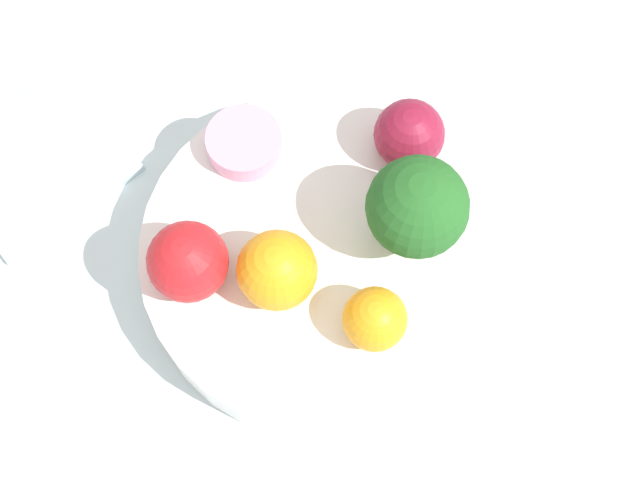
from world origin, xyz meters
TOP-DOWN VIEW (x-y plane):
  - ground_plane at (0.00, 0.00)m, footprint 6.00×6.00m
  - table_surface at (0.00, 0.00)m, footprint 1.20×1.20m
  - bowl at (0.00, 0.00)m, footprint 0.22×0.22m
  - broccoli at (-0.05, 0.02)m, footprint 0.06×0.06m
  - apple_red at (0.08, -0.02)m, footprint 0.05×0.05m
  - apple_green at (-0.08, -0.03)m, footprint 0.04×0.04m
  - orange_front at (0.03, 0.01)m, footprint 0.05×0.05m
  - orange_back at (-0.00, 0.06)m, footprint 0.04×0.04m
  - small_cup at (0.01, -0.08)m, footprint 0.05×0.05m
  - napkin at (0.13, -0.17)m, footprint 0.12×0.12m

SIDE VIEW (x-z plane):
  - ground_plane at x=0.00m, z-range 0.00..0.00m
  - table_surface at x=0.00m, z-range 0.00..0.02m
  - napkin at x=0.13m, z-range 0.02..0.03m
  - bowl at x=0.00m, z-range 0.02..0.06m
  - small_cup at x=0.01m, z-range 0.06..0.08m
  - orange_back at x=0.00m, z-range 0.06..0.10m
  - apple_green at x=-0.08m, z-range 0.06..0.10m
  - orange_front at x=0.03m, z-range 0.06..0.11m
  - apple_red at x=0.08m, z-range 0.06..0.11m
  - broccoli at x=-0.05m, z-range 0.07..0.14m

